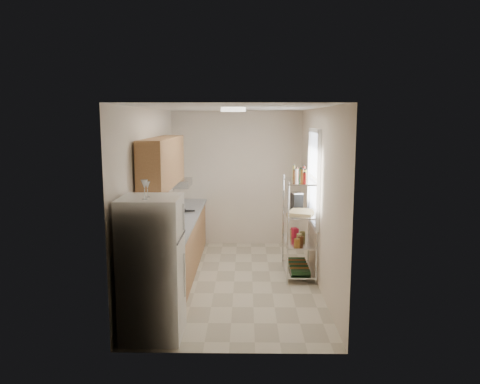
% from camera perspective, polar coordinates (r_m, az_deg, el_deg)
% --- Properties ---
extents(room, '(2.52, 4.42, 2.62)m').
position_cam_1_polar(room, '(6.90, -0.74, -0.63)').
color(room, beige).
rests_on(room, ground).
extents(counter_run, '(0.63, 3.51, 0.90)m').
position_cam_1_polar(counter_run, '(7.58, -7.64, -6.38)').
color(counter_run, '#B07A4B').
rests_on(counter_run, ground).
extents(upper_cabinets, '(0.33, 2.20, 0.72)m').
position_cam_1_polar(upper_cabinets, '(7.04, -9.37, 3.63)').
color(upper_cabinets, '#B07A4B').
rests_on(upper_cabinets, room).
extents(range_hood, '(0.50, 0.60, 0.12)m').
position_cam_1_polar(range_hood, '(7.86, -7.89, 1.12)').
color(range_hood, '#B7BABC').
rests_on(range_hood, room).
extents(window, '(0.06, 1.00, 1.46)m').
position_cam_1_polar(window, '(7.28, 9.01, 1.75)').
color(window, white).
rests_on(window, room).
extents(bakers_rack, '(0.45, 0.90, 1.73)m').
position_cam_1_polar(bakers_rack, '(7.27, 7.27, -1.75)').
color(bakers_rack, silver).
rests_on(bakers_rack, ground).
extents(ceiling_dome, '(0.34, 0.34, 0.05)m').
position_cam_1_polar(ceiling_dome, '(6.50, -0.83, 10.02)').
color(ceiling_dome, white).
rests_on(ceiling_dome, room).
extents(refrigerator, '(0.66, 0.66, 1.60)m').
position_cam_1_polar(refrigerator, '(5.37, -10.66, -9.05)').
color(refrigerator, silver).
rests_on(refrigerator, ground).
extents(wine_glass_a, '(0.06, 0.06, 0.17)m').
position_cam_1_polar(wine_glass_a, '(5.15, -11.21, 0.31)').
color(wine_glass_a, silver).
rests_on(wine_glass_a, refrigerator).
extents(wine_glass_b, '(0.08, 0.08, 0.21)m').
position_cam_1_polar(wine_glass_b, '(5.01, -11.56, 0.28)').
color(wine_glass_b, silver).
rests_on(wine_glass_b, refrigerator).
extents(rice_cooker, '(0.29, 0.29, 0.23)m').
position_cam_1_polar(rice_cooker, '(7.47, -8.16, -2.20)').
color(rice_cooker, white).
rests_on(rice_cooker, counter_run).
extents(frying_pan_large, '(0.34, 0.34, 0.05)m').
position_cam_1_polar(frying_pan_large, '(7.81, -7.82, -2.38)').
color(frying_pan_large, black).
rests_on(frying_pan_large, counter_run).
extents(frying_pan_small, '(0.24, 0.24, 0.04)m').
position_cam_1_polar(frying_pan_small, '(7.92, -7.38, -2.24)').
color(frying_pan_small, black).
rests_on(frying_pan_small, counter_run).
extents(cutting_board, '(0.51, 0.58, 0.03)m').
position_cam_1_polar(cutting_board, '(7.25, 7.55, -2.42)').
color(cutting_board, tan).
rests_on(cutting_board, bakers_rack).
extents(espresso_machine, '(0.19, 0.25, 0.27)m').
position_cam_1_polar(espresso_machine, '(7.59, 6.93, -1.02)').
color(espresso_machine, black).
rests_on(espresso_machine, bakers_rack).
extents(storage_bag, '(0.12, 0.15, 0.14)m').
position_cam_1_polar(storage_bag, '(7.61, 6.68, -4.92)').
color(storage_bag, '#B11527').
rests_on(storage_bag, bakers_rack).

